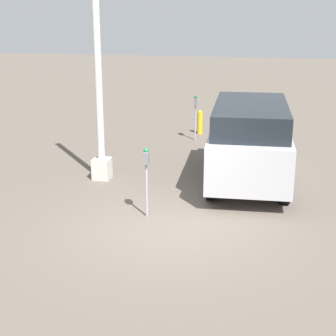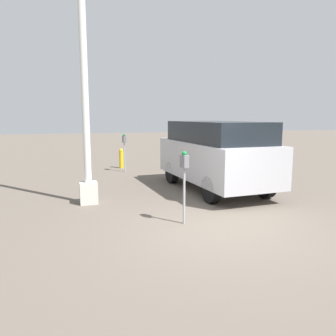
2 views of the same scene
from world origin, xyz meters
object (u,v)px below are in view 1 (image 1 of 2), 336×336
Objects in this scene: parking_meter_near at (146,167)px; parking_meter_far at (195,108)px; lamp_post at (99,105)px; parked_van at (250,140)px; fire_hydrant at (200,122)px.

parking_meter_far is (6.93, 0.03, 0.00)m from parking_meter_near.
parking_meter_near and parking_meter_far have the same top height.
lamp_post is 1.20× the size of parked_van.
parking_meter_near is 3.01m from lamp_post.
fire_hydrant is at bearing 18.48° from parked_van.
lamp_post is 6.09m from fire_hydrant.
fire_hydrant is (5.62, -1.77, -1.55)m from lamp_post.
lamp_post is 6.57× the size of fire_hydrant.
parking_meter_near is at bearing 171.19° from parking_meter_far.
parking_meter_near is 3.40m from parked_van.
parking_meter_near is 6.93m from parking_meter_far.
fire_hydrant is (5.13, 2.01, -0.70)m from parked_van.
parked_van is at bearing -163.14° from parking_meter_far.
parking_meter_far is at bearing 178.78° from fire_hydrant.
lamp_post is (2.27, 1.78, 0.85)m from parking_meter_near.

